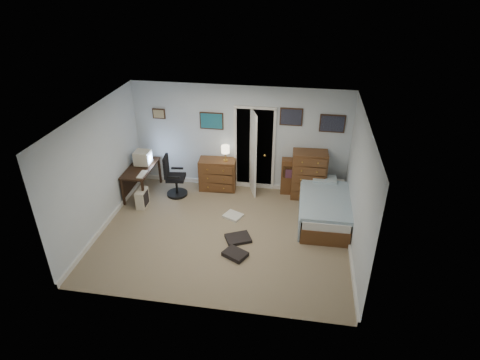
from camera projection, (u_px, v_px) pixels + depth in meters
name	position (u px, v px, depth m)	size (l,w,h in m)	color
floor	(224.00, 234.00, 8.15)	(5.00, 4.00, 0.02)	gray
computer_desk	(138.00, 173.00, 9.31)	(0.57, 1.21, 0.69)	black
crt_monitor	(143.00, 158.00, 9.26)	(0.36, 0.34, 0.33)	beige
keyboard	(142.00, 174.00, 8.88)	(0.14, 0.37, 0.02)	beige
pc_tower	(142.00, 198.00, 8.95)	(0.20, 0.39, 0.41)	beige
office_chair	(174.00, 180.00, 9.30)	(0.54, 0.54, 1.00)	black
media_stack	(151.00, 161.00, 10.20)	(0.15, 0.15, 0.75)	maroon
low_dresser	(218.00, 174.00, 9.57)	(0.86, 0.43, 0.77)	brown
table_lamp	(225.00, 150.00, 9.22)	(0.20, 0.20, 0.37)	gold
doorway	(256.00, 145.00, 9.58)	(0.96, 1.12, 2.05)	black
tall_dresser	(309.00, 175.00, 9.15)	(0.77, 0.45, 1.14)	brown
headboard_bookcase	(302.00, 176.00, 9.32)	(0.98, 0.30, 0.87)	brown
bed	(324.00, 207.00, 8.46)	(1.04, 1.91, 0.62)	brown
wall_posters	(265.00, 120.00, 8.93)	(4.38, 0.04, 0.60)	#331E11
floor_clutter	(236.00, 239.00, 7.93)	(0.77, 1.74, 0.08)	black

